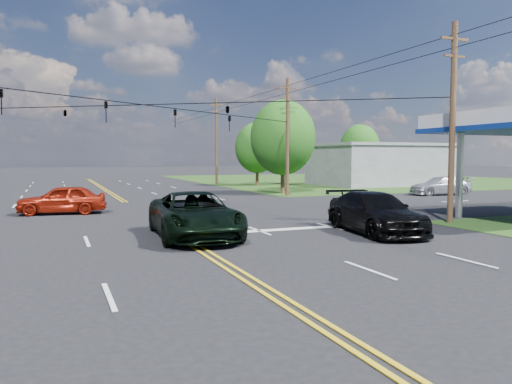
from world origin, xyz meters
name	(u,v)px	position (x,y,z in m)	size (l,w,h in m)	color
ground	(145,215)	(0.00, 12.00, 0.00)	(280.00, 280.00, 0.00)	black
grass_ne	(357,180)	(35.00, 44.00, 0.00)	(46.00, 48.00, 0.03)	#1E3E13
stop_bar	(291,229)	(5.00, 4.00, 0.00)	(10.00, 0.50, 0.02)	silver
retail_ne	(380,166)	(30.00, 32.00, 2.20)	(14.00, 10.00, 4.40)	slate
pole_se	(452,120)	(13.00, 3.00, 4.92)	(1.60, 0.28, 9.50)	#492F1F
pole_ne	(287,135)	(13.00, 21.00, 4.92)	(1.60, 0.28, 9.50)	#492F1F
pole_right_far	(216,140)	(13.00, 40.00, 5.17)	(1.60, 0.28, 10.00)	#492F1F
span_wire_signals	(143,105)	(0.00, 12.00, 6.00)	(26.00, 18.00, 1.13)	black
power_lines	(149,48)	(0.00, 10.00, 8.60)	(26.04, 100.00, 0.64)	black
tree_right_a	(283,138)	(14.00, 24.00, 4.87)	(5.70, 5.70, 8.18)	#492F1F
tree_right_b	(257,148)	(16.50, 36.00, 4.22)	(4.94, 4.94, 7.09)	#492F1F
tree_far_r	(360,147)	(34.00, 42.00, 4.54)	(5.32, 5.32, 7.63)	#492F1F
pickup_dkgreen	(194,215)	(0.50, 3.43, 0.90)	(2.98, 6.46, 1.79)	black
suv_black	(375,213)	(7.83, 1.79, 0.85)	(2.38, 5.84, 1.70)	black
sedan_red	(62,199)	(-4.20, 14.20, 0.81)	(1.91, 4.75, 1.62)	maroon
sedan_far	(440,186)	(25.46, 17.33, 0.77)	(2.17, 5.33, 1.55)	silver
polesign_ne	(286,121)	(17.00, 29.58, 6.76)	(2.36, 0.27, 8.58)	#A5A5AA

